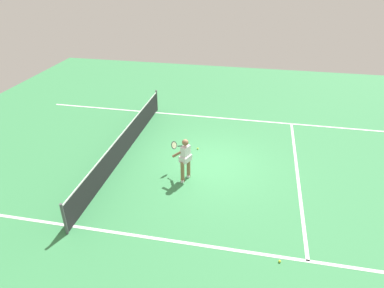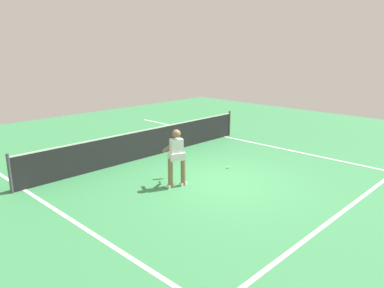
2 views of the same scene
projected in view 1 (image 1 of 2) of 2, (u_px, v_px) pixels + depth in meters
ground_plane at (211, 164)px, 12.79m from camera, size 25.29×25.29×0.00m
service_line_marking at (297, 173)px, 12.25m from camera, size 8.21×0.10×0.01m
sideline_left_marking at (189, 243)px, 9.27m from camera, size 0.10×17.45×0.01m
sideline_right_marking at (224, 118)px, 16.31m from camera, size 0.10×17.45×0.01m
court_net at (124, 143)px, 13.14m from camera, size 8.89×0.08×1.04m
tennis_player at (185, 158)px, 11.53m from camera, size 1.01×0.85×1.55m
tennis_ball_near at (280, 261)px, 8.69m from camera, size 0.07×0.07×0.07m
tennis_ball_far at (198, 149)px, 13.71m from camera, size 0.07×0.07×0.07m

